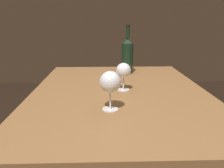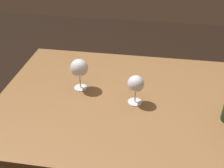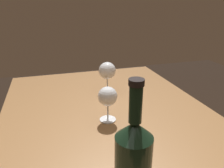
% 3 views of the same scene
% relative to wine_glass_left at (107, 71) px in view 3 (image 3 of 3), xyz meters
% --- Properties ---
extents(dining_table, '(1.30, 0.90, 0.74)m').
position_rel_wine_glass_left_xyz_m(dining_table, '(-0.27, 0.06, -0.20)').
color(dining_table, olive).
rests_on(dining_table, ground).
extents(wine_glass_left, '(0.09, 0.09, 0.16)m').
position_rel_wine_glass_left_xyz_m(wine_glass_left, '(0.00, 0.00, 0.00)').
color(wine_glass_left, white).
rests_on(wine_glass_left, dining_table).
extents(wine_glass_right, '(0.08, 0.08, 0.14)m').
position_rel_wine_glass_left_xyz_m(wine_glass_right, '(-0.28, 0.08, -0.01)').
color(wine_glass_right, white).
rests_on(wine_glass_right, dining_table).
extents(wine_bottle, '(0.08, 0.08, 0.33)m').
position_rel_wine_glass_left_xyz_m(wine_bottle, '(-0.70, 0.14, 0.01)').
color(wine_bottle, black).
rests_on(wine_bottle, dining_table).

